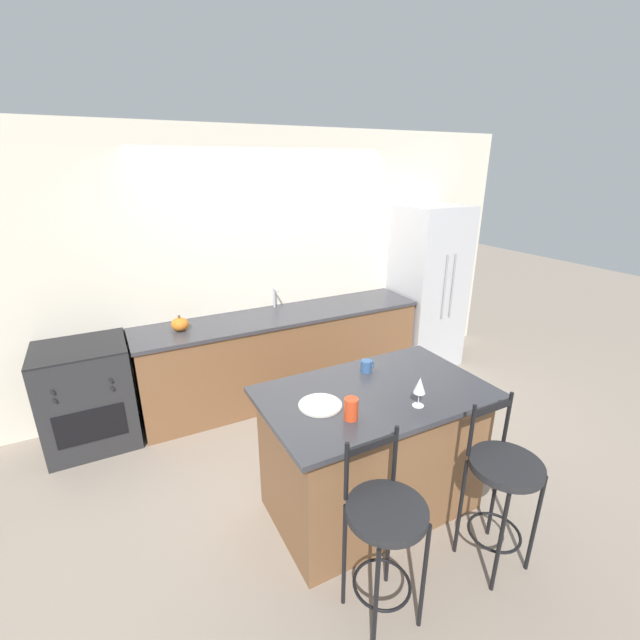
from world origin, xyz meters
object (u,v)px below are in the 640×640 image
Objects in this scene: oven_range at (88,395)px; coffee_mug at (366,366)px; dinner_plate at (320,405)px; wine_glass at (420,386)px; refrigerator at (427,287)px; pumpkin_decoration at (180,324)px; bar_stool_far at (502,481)px; tumbler_cup at (351,409)px; bar_stool_near at (385,528)px.

coffee_mug is at bearing -39.16° from oven_range.
wine_glass is at bearing -27.56° from dinner_plate.
coffee_mug is at bearing -141.14° from refrigerator.
oven_range is at bearing -179.72° from pumpkin_decoration.
bar_stool_far is 0.98m from tumbler_cup.
pumpkin_decoration is (-1.33, 2.52, 0.37)m from bar_stool_far.
bar_stool_near reaches higher than dinner_plate.
bar_stool_far is at bearing -121.86° from refrigerator.
refrigerator is 3.43m from bar_stool_near.
bar_stool_far reaches higher than coffee_mug.
refrigerator is at bearing 40.81° from tumbler_cup.
oven_range is 4.75× the size of wine_glass.
refrigerator is at bearing 46.13° from bar_stool_near.
coffee_mug is 1.84m from pumpkin_decoration.
wine_glass reaches higher than coffee_mug.
refrigerator is 2.06× the size of oven_range.
wine_glass is 1.25× the size of pumpkin_decoration.
oven_range is 0.86× the size of bar_stool_far.
bar_stool_near reaches higher than pumpkin_decoration.
tumbler_cup is at bearing 79.39° from bar_stool_near.
oven_range is at bearing 179.67° from refrigerator.
dinner_plate is (-0.00, 0.71, 0.34)m from bar_stool_near.
dinner_plate is (-0.81, 0.75, 0.34)m from bar_stool_far.
refrigerator is 14.33× the size of tumbler_cup.
bar_stool_far is 5.54× the size of wine_glass.
dinner_plate is (-2.37, -1.75, -0.01)m from refrigerator.
wine_glass is at bearing -9.11° from tumbler_cup.
bar_stool_far reaches higher than pumpkin_decoration.
pumpkin_decoration is at bearing 179.49° from refrigerator.
dinner_plate is 0.62m from wine_glass.
wine_glass is at bearing -62.91° from pumpkin_decoration.
tumbler_cup is at bearing -131.76° from coffee_mug.
refrigerator reaches higher than coffee_mug.
refrigerator is at bearing 58.14° from bar_stool_far.
coffee_mug is 0.63m from tumbler_cup.
bar_stool_far is 3.97× the size of dinner_plate.
coffee_mug is (-1.86, -1.49, 0.03)m from refrigerator.
bar_stool_near reaches higher than oven_range.
tumbler_cup reaches higher than pumpkin_decoration.
wine_glass is 0.55m from coffee_mug.
refrigerator is 1.77× the size of bar_stool_far.
oven_range is 8.44× the size of coffee_mug.
bar_stool_near is 2.57m from pumpkin_decoration.
oven_range is 2.46m from coffee_mug.
wine_glass reaches higher than bar_stool_far.
dinner_plate is 0.58m from coffee_mug.
bar_stool_far is at bearing -49.35° from oven_range.
oven_range is 2.51m from tumbler_cup.
tumbler_cup is (1.44, -1.99, 0.54)m from oven_range.
pumpkin_decoration is at bearing 124.05° from coffee_mug.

